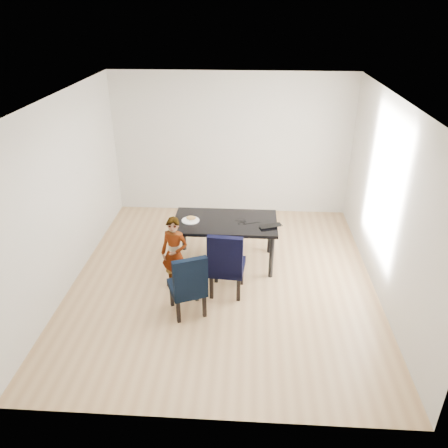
# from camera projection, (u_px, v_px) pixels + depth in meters

# --- Properties ---
(floor) EXTENTS (4.50, 5.00, 0.01)m
(floor) POSITION_uv_depth(u_px,v_px,m) (223.00, 280.00, 6.66)
(floor) COLOR tan
(floor) RESTS_ON ground
(ceiling) EXTENTS (4.50, 5.00, 0.01)m
(ceiling) POSITION_uv_depth(u_px,v_px,m) (223.00, 99.00, 5.42)
(ceiling) COLOR white
(ceiling) RESTS_ON wall_back
(wall_back) EXTENTS (4.50, 0.01, 2.70)m
(wall_back) POSITION_uv_depth(u_px,v_px,m) (232.00, 145.00, 8.26)
(wall_back) COLOR silver
(wall_back) RESTS_ON ground
(wall_front) EXTENTS (4.50, 0.01, 2.70)m
(wall_front) POSITION_uv_depth(u_px,v_px,m) (205.00, 314.00, 3.81)
(wall_front) COLOR silver
(wall_front) RESTS_ON ground
(wall_left) EXTENTS (0.01, 5.00, 2.70)m
(wall_left) POSITION_uv_depth(u_px,v_px,m) (64.00, 194.00, 6.16)
(wall_left) COLOR white
(wall_left) RESTS_ON ground
(wall_right) EXTENTS (0.01, 5.00, 2.70)m
(wall_right) POSITION_uv_depth(u_px,v_px,m) (389.00, 203.00, 5.91)
(wall_right) COLOR silver
(wall_right) RESTS_ON ground
(dining_table) EXTENTS (1.60, 0.90, 0.75)m
(dining_table) POSITION_uv_depth(u_px,v_px,m) (225.00, 242.00, 6.93)
(dining_table) COLOR black
(dining_table) RESTS_ON floor
(chair_left) EXTENTS (0.60, 0.61, 0.93)m
(chair_left) POSITION_uv_depth(u_px,v_px,m) (187.00, 282.00, 5.77)
(chair_left) COLOR black
(chair_left) RESTS_ON floor
(chair_right) EXTENTS (0.53, 0.54, 1.01)m
(chair_right) POSITION_uv_depth(u_px,v_px,m) (227.00, 261.00, 6.17)
(chair_right) COLOR black
(chair_right) RESTS_ON floor
(child) EXTENTS (0.46, 0.36, 1.12)m
(child) POSITION_uv_depth(u_px,v_px,m) (175.00, 254.00, 6.25)
(child) COLOR orange
(child) RESTS_ON floor
(plate) EXTENTS (0.35, 0.35, 0.02)m
(plate) POSITION_uv_depth(u_px,v_px,m) (191.00, 220.00, 6.75)
(plate) COLOR white
(plate) RESTS_ON dining_table
(sandwich) EXTENTS (0.17, 0.11, 0.06)m
(sandwich) POSITION_uv_depth(u_px,v_px,m) (191.00, 218.00, 6.75)
(sandwich) COLOR #B98742
(sandwich) RESTS_ON plate
(laptop) EXTENTS (0.40, 0.32, 0.03)m
(laptop) POSITION_uv_depth(u_px,v_px,m) (269.00, 225.00, 6.61)
(laptop) COLOR black
(laptop) RESTS_ON dining_table
(cable_tangle) EXTENTS (0.17, 0.17, 0.01)m
(cable_tangle) POSITION_uv_depth(u_px,v_px,m) (242.00, 223.00, 6.68)
(cable_tangle) COLOR black
(cable_tangle) RESTS_ON dining_table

